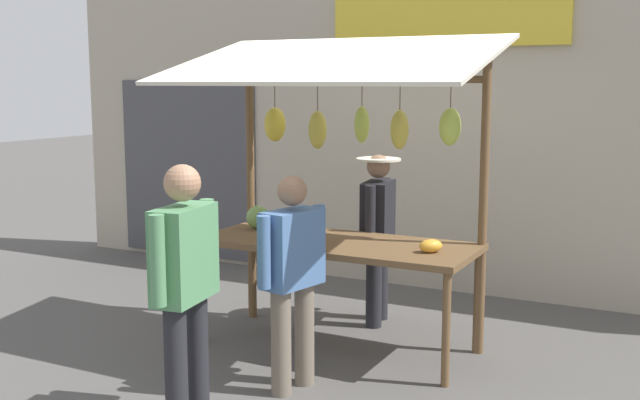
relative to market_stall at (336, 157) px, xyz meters
name	(u,v)px	position (x,y,z in m)	size (l,w,h in m)	color
ground_plane	(337,347)	(-0.03, 0.04, -1.54)	(40.00, 40.00, 0.00)	#514F4C
street_backdrop	(426,124)	(0.03, -2.16, 0.16)	(9.00, 0.30, 3.40)	#B2A893
market_stall	(336,157)	(0.00, 0.00, 0.00)	(2.50, 1.46, 2.50)	brown
vendor_with_sunhat	(378,227)	(-0.06, -0.71, -0.67)	(0.39, 0.65, 1.51)	#232328
shopper_with_ponytail	(293,270)	(-0.14, 0.96, -0.69)	(0.31, 0.65, 1.51)	#726656
shopper_with_shopping_bag	(185,278)	(0.15, 1.78, -0.59)	(0.29, 0.70, 1.65)	#232328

